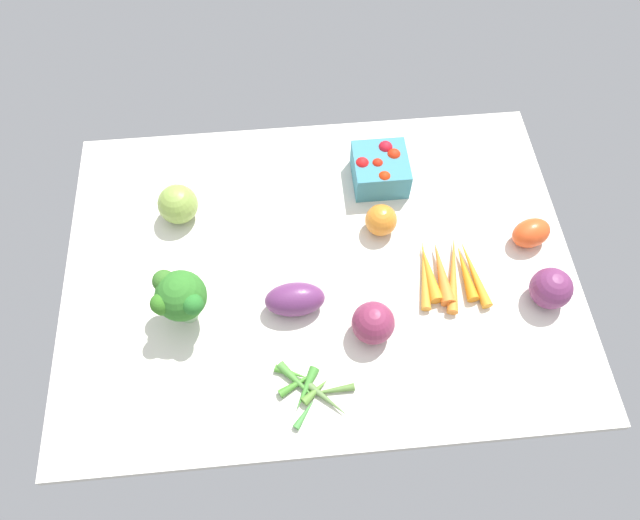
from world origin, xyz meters
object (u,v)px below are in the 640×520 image
Objects in this scene: okra_pile at (308,389)px; roma_tomato at (531,233)px; berry_basket at (380,169)px; carrot_bunch at (447,272)px; red_onion_near_basket at (373,323)px; broccoli_head at (179,297)px; red_onion_center at (551,288)px; heirloom_tomato_green at (178,204)px; heirloom_tomato_orange at (381,220)px; eggplant at (295,299)px.

okra_pile is 55.93cm from roma_tomato.
berry_basket is 0.65× the size of carrot_bunch.
red_onion_near_basket is 36.22cm from broccoli_head.
red_onion_near_basket is at bearing 38.54° from okra_pile.
heirloom_tomato_green is at bearing 159.87° from red_onion_center.
red_onion_near_basket is 17.00cm from okra_pile.
red_onion_near_basket is at bearing -101.94° from heirloom_tomato_orange.
eggplant reaches higher than okra_pile.
okra_pile is (-29.81, -21.30, -0.40)cm from carrot_bunch.
eggplant is at bearing 177.03° from red_onion_center.
broccoli_head is at bearing 142.67° from okra_pile.
heirloom_tomato_green reaches higher than eggplant.
heirloom_tomato_green is at bearing 133.27° from eggplant.
heirloom_tomato_green is 57.45cm from carrot_bunch.
okra_pile is at bearing -163.34° from red_onion_center.
roma_tomato is at bearing 89.43° from red_onion_center.
roma_tomato is at bearing 29.94° from okra_pile.
roma_tomato reaches higher than okra_pile.
heirloom_tomato_green is 42.70cm from heirloom_tomato_orange.
roma_tomato is at bearing -10.71° from heirloom_tomato_orange.
broccoli_head is 1.97× the size of heirloom_tomato_orange.
heirloom_tomato_green reaches higher than okra_pile.
broccoli_head is 29.04cm from okra_pile.
okra_pile is at bearing -167.04° from roma_tomato.
red_onion_near_basket is 39.48cm from roma_tomato.
carrot_bunch is (52.11, 4.29, -7.11)cm from broccoli_head.
broccoli_head reaches higher than berry_basket.
broccoli_head is (-35.36, 6.61, 4.28)cm from red_onion_near_basket.
red_onion_near_basket is at bearing -173.44° from red_onion_center.
carrot_bunch is at bearing 35.55° from okra_pile.
red_onion_center is 50.51cm from okra_pile.
red_onion_center is 35.89cm from heirloom_tomato_orange.
eggplant reaches higher than roma_tomato.
broccoli_head is 24.40cm from heirloom_tomato_green.
broccoli_head is 1.60× the size of roma_tomato.
okra_pile is 1.25× the size of eggplant.
berry_basket is at bearing 111.80° from carrot_bunch.
red_onion_near_basket is 0.56× the size of okra_pile.
carrot_bunch is (-18.48, 6.85, -2.82)cm from red_onion_center.
red_onion_center is at bearing -20.33° from carrot_bunch.
berry_basket is at bearing 129.81° from roma_tomato.
red_onion_center is at bearing 6.56° from red_onion_near_basket.
red_onion_near_basket is at bearing -170.67° from roma_tomato.
broccoli_head is 1.13× the size of eggplant.
red_onion_center is (28.65, -32.28, 0.23)cm from berry_basket.
carrot_bunch is (53.90, -19.69, -2.94)cm from heirloom_tomato_green.
broccoli_head is 70.77cm from red_onion_center.
heirloom_tomato_orange is at bearing 22.45° from broccoli_head.
berry_basket is at bearing 79.73° from red_onion_near_basket.
red_onion_near_basket is 1.22× the size of heirloom_tomato_orange.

